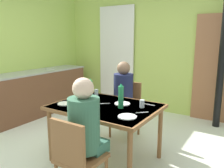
{
  "coord_description": "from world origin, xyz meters",
  "views": [
    {
      "loc": [
        1.96,
        -2.25,
        1.58
      ],
      "look_at": [
        0.39,
        0.18,
        0.99
      ],
      "focal_mm": 36.65,
      "sensor_mm": 36.0,
      "label": 1
    }
  ],
  "objects_px": {
    "chair_near_diner": "(76,157)",
    "dining_table": "(106,111)",
    "kitchen_counter": "(39,92)",
    "water_bottle_green_near": "(90,89)",
    "person_far_diner": "(123,90)",
    "person_near_diner": "(85,123)",
    "water_bottle_green_far": "(121,97)",
    "chair_far_diner": "(127,105)"
  },
  "relations": [
    {
      "from": "dining_table",
      "to": "chair_near_diner",
      "type": "relative_size",
      "value": 1.49
    },
    {
      "from": "chair_far_diner",
      "to": "person_far_diner",
      "type": "height_order",
      "value": "person_far_diner"
    },
    {
      "from": "dining_table",
      "to": "person_near_diner",
      "type": "height_order",
      "value": "person_near_diner"
    },
    {
      "from": "kitchen_counter",
      "to": "chair_far_diner",
      "type": "xyz_separation_m",
      "value": [
        2.11,
        0.01,
        0.05
      ]
    },
    {
      "from": "water_bottle_green_near",
      "to": "water_bottle_green_far",
      "type": "xyz_separation_m",
      "value": [
        0.57,
        -0.13,
        0.01
      ]
    },
    {
      "from": "dining_table",
      "to": "chair_near_diner",
      "type": "distance_m",
      "value": 0.89
    },
    {
      "from": "person_near_diner",
      "to": "dining_table",
      "type": "bearing_deg",
      "value": 109.25
    },
    {
      "from": "kitchen_counter",
      "to": "water_bottle_green_near",
      "type": "height_order",
      "value": "water_bottle_green_near"
    },
    {
      "from": "chair_near_diner",
      "to": "person_near_diner",
      "type": "relative_size",
      "value": 1.13
    },
    {
      "from": "person_near_diner",
      "to": "chair_near_diner",
      "type": "bearing_deg",
      "value": -90.0
    },
    {
      "from": "dining_table",
      "to": "water_bottle_green_far",
      "type": "xyz_separation_m",
      "value": [
        0.22,
        0.01,
        0.22
      ]
    },
    {
      "from": "kitchen_counter",
      "to": "person_near_diner",
      "type": "xyz_separation_m",
      "value": [
        2.51,
        -1.52,
        0.33
      ]
    },
    {
      "from": "kitchen_counter",
      "to": "chair_near_diner",
      "type": "height_order",
      "value": "kitchen_counter"
    },
    {
      "from": "water_bottle_green_near",
      "to": "person_near_diner",
      "type": "bearing_deg",
      "value": -54.77
    },
    {
      "from": "chair_near_diner",
      "to": "chair_far_diner",
      "type": "distance_m",
      "value": 1.72
    },
    {
      "from": "chair_far_diner",
      "to": "person_far_diner",
      "type": "xyz_separation_m",
      "value": [
        -0.0,
        -0.14,
        0.28
      ]
    },
    {
      "from": "kitchen_counter",
      "to": "person_near_diner",
      "type": "relative_size",
      "value": 2.91
    },
    {
      "from": "dining_table",
      "to": "water_bottle_green_far",
      "type": "height_order",
      "value": "water_bottle_green_far"
    },
    {
      "from": "kitchen_counter",
      "to": "water_bottle_green_near",
      "type": "xyz_separation_m",
      "value": [
        1.91,
        -0.68,
        0.42
      ]
    },
    {
      "from": "person_near_diner",
      "to": "water_bottle_green_far",
      "type": "height_order",
      "value": "person_near_diner"
    },
    {
      "from": "person_near_diner",
      "to": "person_far_diner",
      "type": "distance_m",
      "value": 1.46
    },
    {
      "from": "person_far_diner",
      "to": "water_bottle_green_far",
      "type": "xyz_separation_m",
      "value": [
        0.37,
        -0.69,
        0.1
      ]
    },
    {
      "from": "dining_table",
      "to": "person_near_diner",
      "type": "distance_m",
      "value": 0.75
    },
    {
      "from": "person_near_diner",
      "to": "water_bottle_green_far",
      "type": "relative_size",
      "value": 2.53
    },
    {
      "from": "chair_near_diner",
      "to": "dining_table",
      "type": "bearing_deg",
      "value": 106.29
    },
    {
      "from": "person_near_diner",
      "to": "person_far_diner",
      "type": "relative_size",
      "value": 1.0
    },
    {
      "from": "kitchen_counter",
      "to": "chair_near_diner",
      "type": "xyz_separation_m",
      "value": [
        2.51,
        -1.66,
        0.05
      ]
    },
    {
      "from": "person_far_diner",
      "to": "dining_table",
      "type": "bearing_deg",
      "value": 102.54
    },
    {
      "from": "person_near_diner",
      "to": "water_bottle_green_near",
      "type": "bearing_deg",
      "value": 125.23
    },
    {
      "from": "kitchen_counter",
      "to": "person_far_diner",
      "type": "height_order",
      "value": "person_far_diner"
    },
    {
      "from": "chair_near_diner",
      "to": "water_bottle_green_far",
      "type": "height_order",
      "value": "water_bottle_green_far"
    },
    {
      "from": "chair_far_diner",
      "to": "person_near_diner",
      "type": "xyz_separation_m",
      "value": [
        0.4,
        -1.54,
        0.28
      ]
    },
    {
      "from": "chair_near_diner",
      "to": "person_far_diner",
      "type": "bearing_deg",
      "value": 104.6
    },
    {
      "from": "kitchen_counter",
      "to": "dining_table",
      "type": "height_order",
      "value": "kitchen_counter"
    },
    {
      "from": "chair_far_diner",
      "to": "dining_table",
      "type": "bearing_deg",
      "value": 100.54
    },
    {
      "from": "dining_table",
      "to": "person_near_diner",
      "type": "bearing_deg",
      "value": -70.75
    },
    {
      "from": "person_near_diner",
      "to": "person_far_diner",
      "type": "xyz_separation_m",
      "value": [
        -0.4,
        1.4,
        0.0
      ]
    },
    {
      "from": "water_bottle_green_near",
      "to": "dining_table",
      "type": "bearing_deg",
      "value": -22.26
    },
    {
      "from": "chair_near_diner",
      "to": "chair_far_diner",
      "type": "xyz_separation_m",
      "value": [
        -0.4,
        1.67,
        0.0
      ]
    },
    {
      "from": "chair_near_diner",
      "to": "water_bottle_green_near",
      "type": "distance_m",
      "value": 1.21
    },
    {
      "from": "person_near_diner",
      "to": "person_far_diner",
      "type": "height_order",
      "value": "same"
    },
    {
      "from": "person_far_diner",
      "to": "water_bottle_green_near",
      "type": "bearing_deg",
      "value": 70.6
    }
  ]
}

